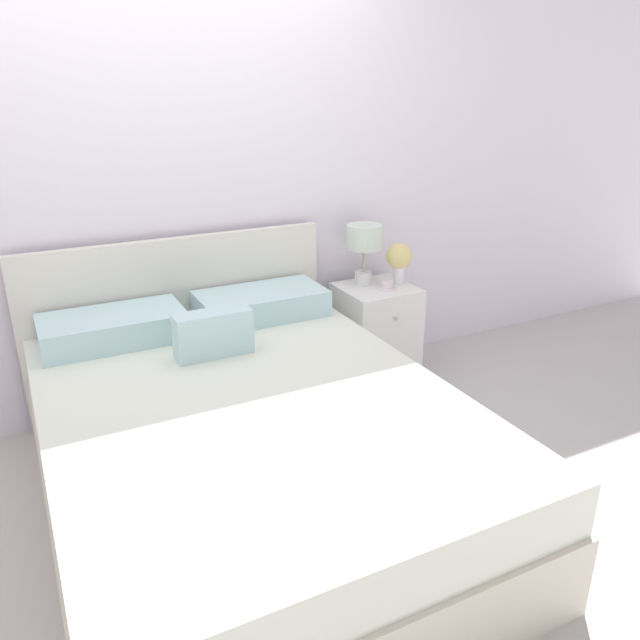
# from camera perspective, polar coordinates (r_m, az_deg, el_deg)

# --- Properties ---
(ground_plane) EXTENTS (12.00, 12.00, 0.00)m
(ground_plane) POSITION_cam_1_polar(r_m,az_deg,el_deg) (3.72, -12.09, -7.11)
(ground_plane) COLOR #BCB7B2
(wall_back) EXTENTS (8.00, 0.06, 2.60)m
(wall_back) POSITION_cam_1_polar(r_m,az_deg,el_deg) (3.39, -14.13, 13.20)
(wall_back) COLOR white
(wall_back) RESTS_ON ground_plane
(bed) EXTENTS (1.64, 2.16, 0.96)m
(bed) POSITION_cam_1_polar(r_m,az_deg,el_deg) (2.74, -6.80, -10.86)
(bed) COLOR beige
(bed) RESTS_ON ground_plane
(nightstand) EXTENTS (0.43, 0.43, 0.58)m
(nightstand) POSITION_cam_1_polar(r_m,az_deg,el_deg) (3.82, 5.08, -1.13)
(nightstand) COLOR white
(nightstand) RESTS_ON ground_plane
(table_lamp) EXTENTS (0.21, 0.21, 0.36)m
(table_lamp) POSITION_cam_1_polar(r_m,az_deg,el_deg) (3.68, 4.06, 7.16)
(table_lamp) COLOR white
(table_lamp) RESTS_ON nightstand
(flower_vase) EXTENTS (0.16, 0.16, 0.25)m
(flower_vase) POSITION_cam_1_polar(r_m,az_deg,el_deg) (3.75, 7.29, 5.62)
(flower_vase) COLOR white
(flower_vase) RESTS_ON nightstand
(teacup) EXTENTS (0.11, 0.11, 0.05)m
(teacup) POSITION_cam_1_polar(r_m,az_deg,el_deg) (3.68, 6.17, 3.20)
(teacup) COLOR white
(teacup) RESTS_ON nightstand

